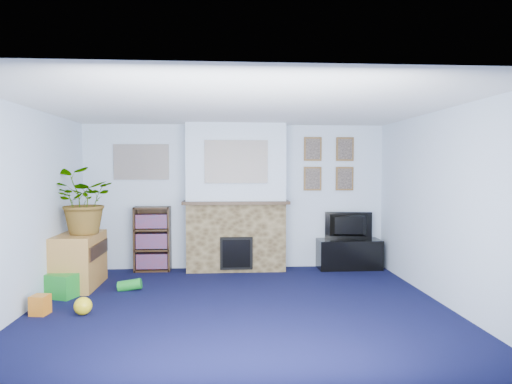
{
  "coord_description": "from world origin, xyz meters",
  "views": [
    {
      "loc": [
        -0.18,
        -5.38,
        1.68
      ],
      "look_at": [
        0.25,
        0.9,
        1.35
      ],
      "focal_mm": 32.0,
      "sensor_mm": 36.0,
      "label": 1
    }
  ],
  "objects": [
    {
      "name": "chimney_breast",
      "position": [
        0.0,
        2.05,
        1.18
      ],
      "size": [
        1.72,
        0.5,
        2.4
      ],
      "color": "brown",
      "rests_on": "ground"
    },
    {
      "name": "toy_ball",
      "position": [
        -1.81,
        -0.13,
        0.09
      ],
      "size": [
        0.2,
        0.2,
        0.2
      ],
      "primitive_type": "sphere",
      "color": "yellow",
      "rests_on": "ground"
    },
    {
      "name": "portrait_br",
      "position": [
        1.85,
        2.23,
        1.5
      ],
      "size": [
        0.3,
        0.03,
        0.4
      ],
      "primitive_type": "cube",
      "color": "brown",
      "rests_on": "wall_back"
    },
    {
      "name": "floor",
      "position": [
        0.0,
        0.0,
        0.0
      ],
      "size": [
        5.0,
        4.5,
        0.01
      ],
      "primitive_type": "cube",
      "color": "black",
      "rests_on": "ground"
    },
    {
      "name": "mantel_clock",
      "position": [
        -0.12,
        2.0,
        1.22
      ],
      "size": [
        0.11,
        0.06,
        0.15
      ],
      "primitive_type": "cube",
      "color": "gold",
      "rests_on": "chimney_breast"
    },
    {
      "name": "toy_tube",
      "position": [
        -1.49,
        0.91,
        0.07
      ],
      "size": [
        0.33,
        0.15,
        0.19
      ],
      "primitive_type": "cylinder",
      "rotation": [
        0.0,
        1.43,
        0.0
      ],
      "color": "#198C26",
      "rests_on": "ground"
    },
    {
      "name": "potted_plant",
      "position": [
        -2.19,
        1.09,
        1.22
      ],
      "size": [
        0.97,
        0.88,
        0.94
      ],
      "primitive_type": "imported",
      "rotation": [
        0.0,
        0.0,
        3.34
      ],
      "color": "#26661E",
      "rests_on": "sideboard"
    },
    {
      "name": "toy_block",
      "position": [
        -2.3,
        -0.08,
        0.11
      ],
      "size": [
        0.21,
        0.21,
        0.22
      ],
      "primitive_type": "cube",
      "rotation": [
        0.0,
        0.0,
        -0.15
      ],
      "color": "orange",
      "rests_on": "ground"
    },
    {
      "name": "wall_back",
      "position": [
        0.0,
        2.25,
        1.2
      ],
      "size": [
        5.0,
        0.04,
        2.4
      ],
      "primitive_type": "cube",
      "color": "silver",
      "rests_on": "ground"
    },
    {
      "name": "portrait_tl",
      "position": [
        1.3,
        2.23,
        2.0
      ],
      "size": [
        0.3,
        0.03,
        0.4
      ],
      "primitive_type": "cube",
      "color": "brown",
      "rests_on": "wall_back"
    },
    {
      "name": "wall_left",
      "position": [
        -2.5,
        0.0,
        1.2
      ],
      "size": [
        0.04,
        4.5,
        2.4
      ],
      "primitive_type": "cube",
      "color": "silver",
      "rests_on": "ground"
    },
    {
      "name": "bookshelf",
      "position": [
        -1.36,
        2.11,
        0.5
      ],
      "size": [
        0.58,
        0.28,
        1.05
      ],
      "color": "black",
      "rests_on": "ground"
    },
    {
      "name": "sideboard",
      "position": [
        -2.24,
        1.14,
        0.35
      ],
      "size": [
        0.54,
        0.97,
        0.75
      ],
      "primitive_type": "cube",
      "color": "#AF7A38",
      "rests_on": "ground"
    },
    {
      "name": "wall_front",
      "position": [
        0.0,
        -2.25,
        1.2
      ],
      "size": [
        5.0,
        0.04,
        2.4
      ],
      "primitive_type": "cube",
      "color": "silver",
      "rests_on": "ground"
    },
    {
      "name": "green_crate",
      "position": [
        -2.3,
        0.64,
        0.14
      ],
      "size": [
        0.47,
        0.43,
        0.31
      ],
      "primitive_type": "cube",
      "rotation": [
        0.0,
        0.0,
        -0.38
      ],
      "color": "#198C26",
      "rests_on": "ground"
    },
    {
      "name": "wall_right",
      "position": [
        2.5,
        0.0,
        1.2
      ],
      "size": [
        0.04,
        4.5,
        2.4
      ],
      "primitive_type": "cube",
      "color": "silver",
      "rests_on": "ground"
    },
    {
      "name": "mantel_teddy",
      "position": [
        -0.57,
        2.0,
        1.22
      ],
      "size": [
        0.13,
        0.13,
        0.13
      ],
      "primitive_type": "sphere",
      "color": "gray",
      "rests_on": "chimney_breast"
    },
    {
      "name": "ceiling",
      "position": [
        0.0,
        0.0,
        2.4
      ],
      "size": [
        5.0,
        4.5,
        0.01
      ],
      "primitive_type": "cube",
      "color": "white",
      "rests_on": "wall_back"
    },
    {
      "name": "portrait_tr",
      "position": [
        1.85,
        2.23,
        2.0
      ],
      "size": [
        0.3,
        0.03,
        0.4
      ],
      "primitive_type": "cube",
      "color": "brown",
      "rests_on": "wall_back"
    },
    {
      "name": "collage_main",
      "position": [
        0.0,
        1.84,
        1.78
      ],
      "size": [
        1.0,
        0.03,
        0.68
      ],
      "primitive_type": "cube",
      "color": "gray",
      "rests_on": "chimney_breast"
    },
    {
      "name": "television",
      "position": [
        1.88,
        2.05,
        0.72
      ],
      "size": [
        0.79,
        0.22,
        0.45
      ],
      "primitive_type": "imported",
      "rotation": [
        0.0,
        0.0,
        2.99
      ],
      "color": "black",
      "rests_on": "tv_stand"
    },
    {
      "name": "collage_left",
      "position": [
        -1.55,
        2.23,
        1.78
      ],
      "size": [
        0.9,
        0.03,
        0.58
      ],
      "primitive_type": "cube",
      "color": "gray",
      "rests_on": "wall_back"
    },
    {
      "name": "mantel_can",
      "position": [
        0.74,
        2.0,
        1.21
      ],
      "size": [
        0.06,
        0.06,
        0.12
      ],
      "primitive_type": "cylinder",
      "color": "orange",
      "rests_on": "chimney_breast"
    },
    {
      "name": "portrait_bl",
      "position": [
        1.3,
        2.23,
        1.5
      ],
      "size": [
        0.3,
        0.03,
        0.4
      ],
      "primitive_type": "cube",
      "color": "brown",
      "rests_on": "wall_back"
    },
    {
      "name": "tv_stand",
      "position": [
        1.88,
        2.03,
        0.22
      ],
      "size": [
        1.04,
        0.44,
        0.49
      ],
      "primitive_type": "cube",
      "color": "black",
      "rests_on": "ground"
    },
    {
      "name": "mantel_candle",
      "position": [
        0.26,
        2.0,
        1.23
      ],
      "size": [
        0.05,
        0.05,
        0.17
      ],
      "primitive_type": "cylinder",
      "color": "#B2BFC6",
      "rests_on": "chimney_breast"
    }
  ]
}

